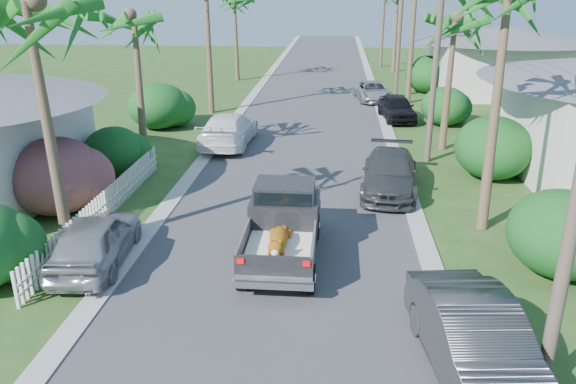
# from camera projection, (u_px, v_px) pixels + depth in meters

# --- Properties ---
(ground) EXTENTS (120.00, 120.00, 0.00)m
(ground) POSITION_uv_depth(u_px,v_px,m) (265.00, 320.00, 13.11)
(ground) COLOR #2A481B
(ground) RESTS_ON ground
(road) EXTENTS (8.00, 100.00, 0.02)m
(road) POSITION_uv_depth(u_px,v_px,m) (313.00, 104.00, 36.44)
(road) COLOR #38383A
(road) RESTS_ON ground
(curb_left) EXTENTS (0.60, 100.00, 0.06)m
(curb_left) POSITION_uv_depth(u_px,v_px,m) (247.00, 103.00, 36.78)
(curb_left) COLOR #A5A39E
(curb_left) RESTS_ON ground
(curb_right) EXTENTS (0.60, 100.00, 0.06)m
(curb_right) POSITION_uv_depth(u_px,v_px,m) (379.00, 105.00, 36.09)
(curb_right) COLOR #A5A39E
(curb_right) RESTS_ON ground
(pickup_truck) EXTENTS (1.98, 5.12, 2.06)m
(pickup_truck) POSITION_uv_depth(u_px,v_px,m) (284.00, 220.00, 16.10)
(pickup_truck) COLOR black
(pickup_truck) RESTS_ON ground
(parked_car_rn) EXTENTS (2.30, 4.95, 1.57)m
(parked_car_rn) POSITION_uv_depth(u_px,v_px,m) (476.00, 343.00, 10.98)
(parked_car_rn) COLOR #2B2E30
(parked_car_rn) RESTS_ON ground
(parked_car_rm) EXTENTS (2.49, 5.09, 1.42)m
(parked_car_rm) POSITION_uv_depth(u_px,v_px,m) (390.00, 173.00, 20.99)
(parked_car_rm) COLOR #333538
(parked_car_rm) RESTS_ON ground
(parked_car_rf) EXTENTS (2.17, 4.32, 1.41)m
(parked_car_rf) POSITION_uv_depth(u_px,v_px,m) (397.00, 108.00, 32.07)
(parked_car_rf) COLOR black
(parked_car_rf) RESTS_ON ground
(parked_car_rd) EXTENTS (2.59, 4.66, 1.23)m
(parked_car_rd) POSITION_uv_depth(u_px,v_px,m) (373.00, 91.00, 37.39)
(parked_car_rd) COLOR #9D9FA3
(parked_car_rd) RESTS_ON ground
(parked_car_ln) EXTENTS (2.08, 4.38, 1.45)m
(parked_car_ln) POSITION_uv_depth(u_px,v_px,m) (96.00, 240.00, 15.50)
(parked_car_ln) COLOR #9C9EA3
(parked_car_ln) RESTS_ON ground
(parked_car_lf) EXTENTS (2.34, 5.43, 1.56)m
(parked_car_lf) POSITION_uv_depth(u_px,v_px,m) (229.00, 130.00, 27.00)
(parked_car_lf) COLOR white
(parked_car_lf) RESTS_ON ground
(palm_l_a) EXTENTS (4.40, 4.40, 8.20)m
(palm_l_a) POSITION_uv_depth(u_px,v_px,m) (29.00, 3.00, 13.99)
(palm_l_a) COLOR brown
(palm_l_a) RESTS_ON ground
(palm_l_b) EXTENTS (4.40, 4.40, 7.40)m
(palm_l_b) POSITION_uv_depth(u_px,v_px,m) (133.00, 16.00, 22.71)
(palm_l_b) COLOR brown
(palm_l_b) RESTS_ON ground
(palm_r_b) EXTENTS (4.40, 4.40, 7.20)m
(palm_r_b) POSITION_uv_depth(u_px,v_px,m) (455.00, 18.00, 24.50)
(palm_r_b) COLOR brown
(palm_r_b) RESTS_ON ground
(shrub_l_b) EXTENTS (3.00, 3.30, 2.60)m
(shrub_l_b) POSITION_uv_depth(u_px,v_px,m) (57.00, 176.00, 18.88)
(shrub_l_b) COLOR #BD1B5E
(shrub_l_b) RESTS_ON ground
(shrub_l_c) EXTENTS (2.40, 2.64, 2.00)m
(shrub_l_c) POSITION_uv_depth(u_px,v_px,m) (114.00, 152.00, 22.69)
(shrub_l_c) COLOR #134517
(shrub_l_c) RESTS_ON ground
(shrub_l_d) EXTENTS (3.20, 3.52, 2.40)m
(shrub_l_d) POSITION_uv_depth(u_px,v_px,m) (158.00, 106.00, 30.14)
(shrub_l_d) COLOR #134517
(shrub_l_d) RESTS_ON ground
(shrub_r_a) EXTENTS (2.80, 3.08, 2.30)m
(shrub_r_a) POSITION_uv_depth(u_px,v_px,m) (562.00, 234.00, 14.90)
(shrub_r_a) COLOR #134517
(shrub_r_a) RESTS_ON ground
(shrub_r_b) EXTENTS (3.00, 3.30, 2.50)m
(shrub_r_b) POSITION_uv_depth(u_px,v_px,m) (493.00, 148.00, 22.32)
(shrub_r_b) COLOR #134517
(shrub_r_b) RESTS_ON ground
(shrub_r_c) EXTENTS (2.60, 2.86, 2.10)m
(shrub_r_c) POSITION_uv_depth(u_px,v_px,m) (445.00, 106.00, 30.81)
(shrub_r_c) COLOR #134517
(shrub_r_c) RESTS_ON ground
(shrub_r_d) EXTENTS (3.20, 3.52, 2.60)m
(shrub_r_d) POSITION_uv_depth(u_px,v_px,m) (428.00, 74.00, 40.02)
(shrub_r_d) COLOR #134517
(shrub_r_d) RESTS_ON ground
(picket_fence) EXTENTS (0.10, 11.00, 1.00)m
(picket_fence) POSITION_uv_depth(u_px,v_px,m) (105.00, 205.00, 18.55)
(picket_fence) COLOR white
(picket_fence) RESTS_ON ground
(house_right_far) EXTENTS (9.00, 8.00, 4.60)m
(house_right_far) POSITION_uv_depth(u_px,v_px,m) (501.00, 63.00, 39.33)
(house_right_far) COLOR silver
(house_right_far) RESTS_ON ground
(utility_pole_b) EXTENTS (1.60, 0.26, 9.00)m
(utility_pole_b) POSITION_uv_depth(u_px,v_px,m) (436.00, 55.00, 23.19)
(utility_pole_b) COLOR brown
(utility_pole_b) RESTS_ON ground
(utility_pole_c) EXTENTS (1.60, 0.26, 9.00)m
(utility_pole_c) POSITION_uv_depth(u_px,v_px,m) (400.00, 28.00, 37.19)
(utility_pole_c) COLOR brown
(utility_pole_c) RESTS_ON ground
(utility_pole_d) EXTENTS (1.60, 0.26, 9.00)m
(utility_pole_d) POSITION_uv_depth(u_px,v_px,m) (383.00, 16.00, 51.19)
(utility_pole_d) COLOR brown
(utility_pole_d) RESTS_ON ground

